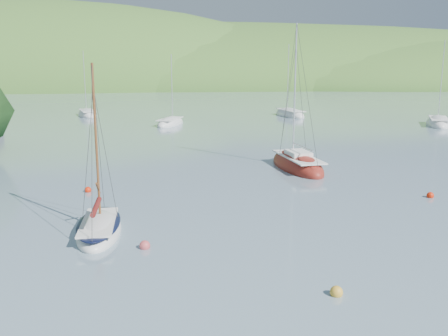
{
  "coord_description": "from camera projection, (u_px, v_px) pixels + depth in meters",
  "views": [
    {
      "loc": [
        -1.86,
        -19.2,
        8.01
      ],
      "look_at": [
        0.34,
        8.0,
        2.18
      ],
      "focal_mm": 40.0,
      "sensor_mm": 36.0,
      "label": 1
    }
  ],
  "objects": [
    {
      "name": "sloop_red",
      "position": [
        297.0,
        165.0,
        38.19
      ],
      "size": [
        3.91,
        8.27,
        11.75
      ],
      "rotation": [
        0.0,
        0.0,
        0.15
      ],
      "color": "maroon",
      "rests_on": "ground"
    },
    {
      "name": "mooring_buoys",
      "position": [
        243.0,
        226.0,
        24.5
      ],
      "size": [
        21.24,
        15.57,
        0.48
      ],
      "color": "gold",
      "rests_on": "ground"
    },
    {
      "name": "daysailer_white",
      "position": [
        99.0,
        229.0,
        23.76
      ],
      "size": [
        2.35,
        5.67,
        8.55
      ],
      "rotation": [
        0.0,
        0.0,
        0.06
      ],
      "color": "white",
      "rests_on": "ground"
    },
    {
      "name": "distant_sloop_c",
      "position": [
        87.0,
        115.0,
        74.98
      ],
      "size": [
        4.73,
        7.74,
        10.42
      ],
      "rotation": [
        0.0,
        0.0,
        0.32
      ],
      "color": "white",
      "rests_on": "ground"
    },
    {
      "name": "ground",
      "position": [
        231.0,
        260.0,
        20.53
      ],
      "size": [
        700.0,
        700.0,
        0.0
      ],
      "primitive_type": "plane",
      "color": "slate",
      "rests_on": "ground"
    },
    {
      "name": "shoreline_hills",
      "position": [
        162.0,
        83.0,
        187.84
      ],
      "size": [
        690.0,
        135.0,
        56.0
      ],
      "color": "#346D29",
      "rests_on": "ground"
    },
    {
      "name": "distant_sloop_a",
      "position": [
        170.0,
        124.0,
        64.5
      ],
      "size": [
        4.57,
        7.25,
        9.76
      ],
      "rotation": [
        0.0,
        0.0,
        -0.34
      ],
      "color": "white",
      "rests_on": "ground"
    },
    {
      "name": "distant_sloop_d",
      "position": [
        438.0,
        124.0,
        63.99
      ],
      "size": [
        5.79,
        8.64,
        11.65
      ],
      "rotation": [
        0.0,
        0.0,
        -0.4
      ],
      "color": "white",
      "rests_on": "ground"
    },
    {
      "name": "distant_sloop_b",
      "position": [
        290.0,
        115.0,
        74.84
      ],
      "size": [
        4.54,
        8.48,
        11.49
      ],
      "rotation": [
        0.0,
        0.0,
        0.22
      ],
      "color": "white",
      "rests_on": "ground"
    }
  ]
}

